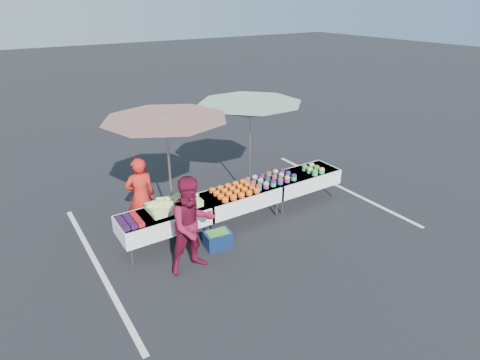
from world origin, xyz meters
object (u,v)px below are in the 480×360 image
vendor (141,196)px  storage_bin (218,239)px  table_center (240,197)px  table_right (302,179)px  customer (193,225)px  umbrella_right (250,111)px  umbrella_left (166,129)px  table_left (165,219)px

vendor → storage_bin: vendor is taller
table_center → table_right: 1.80m
table_center → customer: customer is taller
umbrella_right → table_center: bearing=-135.0°
table_center → umbrella_left: bearing=164.6°
table_left → customer: bearing=-83.1°
table_left → umbrella_right: umbrella_right is taller
umbrella_left → storage_bin: bearing=-65.0°
vendor → umbrella_right: 3.12m
table_center → vendor: vendor is taller
umbrella_right → umbrella_left: bearing=-169.9°
vendor → storage_bin: bearing=132.8°
table_left → customer: customer is taller
table_center → vendor: bearing=159.8°
umbrella_left → vendor: bearing=148.5°
table_left → umbrella_left: 1.79m
table_left → table_right: 3.60m
table_center → vendor: size_ratio=1.10×
customer → storage_bin: size_ratio=3.32×
table_center → table_right: (1.80, 0.00, 0.00)m
table_right → storage_bin: table_right is taller
table_left → vendor: vendor is taller
table_center → storage_bin: table_center is taller
table_center → customer: 1.99m
customer → umbrella_left: umbrella_left is taller
table_left → umbrella_left: umbrella_left is taller
table_center → customer: size_ratio=1.00×
umbrella_right → storage_bin: (-1.76, -1.45, -2.07)m
storage_bin → table_center: bearing=40.7°
umbrella_left → table_right: bearing=-7.0°
table_left → vendor: size_ratio=1.10×
table_right → umbrella_right: 2.10m
table_right → umbrella_right: size_ratio=0.59×
vendor → customer: customer is taller
table_right → storage_bin: size_ratio=3.33×
table_right → vendor: size_ratio=1.10×
customer → storage_bin: (0.72, 0.38, -0.75)m
vendor → customer: (0.32, -1.76, 0.08)m
table_right → umbrella_left: umbrella_left is taller
table_center → vendor: 2.14m
table_right → umbrella_right: bearing=141.3°
table_left → storage_bin: (0.84, -0.65, -0.41)m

